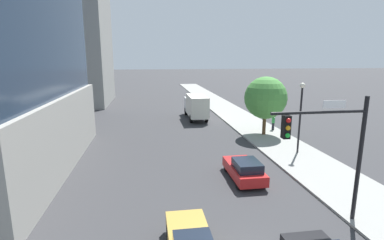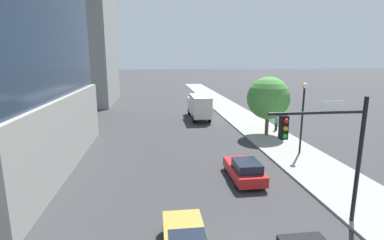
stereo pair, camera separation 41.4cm
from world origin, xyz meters
TOP-DOWN VIEW (x-y plane):
  - sidewalk at (8.11, 20.00)m, footprint 4.97×120.00m
  - construction_building at (-18.10, 45.76)m, footprint 17.89×16.51m
  - traffic_light_pole at (4.39, 3.26)m, footprint 4.71×0.48m
  - street_lamp at (8.48, 13.44)m, footprint 0.44×0.44m
  - street_tree at (7.95, 19.55)m, footprint 4.33×4.33m
  - car_red at (2.30, 8.97)m, footprint 1.85×4.26m
  - box_truck at (2.30, 29.04)m, footprint 2.25×7.59m
  - pedestrian_green_shirt at (9.73, 21.29)m, footprint 0.34×0.34m

SIDE VIEW (x-z plane):
  - sidewalk at x=8.11m, z-range 0.00..0.15m
  - car_red at x=2.30m, z-range -0.02..1.47m
  - pedestrian_green_shirt at x=9.73m, z-range 0.16..1.75m
  - box_truck at x=2.30m, z-range 0.19..3.41m
  - street_tree at x=7.95m, z-range 0.98..7.00m
  - street_lamp at x=8.48m, z-range 1.05..6.94m
  - traffic_light_pole at x=4.39m, z-range 1.19..7.35m
  - construction_building at x=-18.10m, z-range -3.49..29.86m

